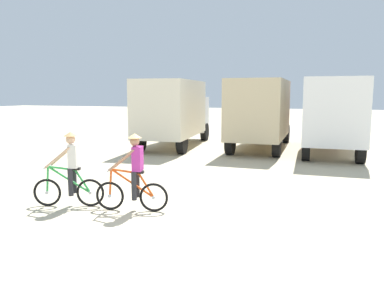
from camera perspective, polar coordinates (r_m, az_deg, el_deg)
The scene contains 6 objects.
ground_plane at distance 9.22m, azimuth -3.79°, elevation -9.47°, with size 120.00×120.00×0.00m, color beige.
box_truck_cream_rv at distance 19.21m, azimuth -2.70°, elevation 5.19°, with size 2.93×6.93×3.35m.
box_truck_tan_camper at distance 18.67m, azimuth 10.51°, elevation 5.00°, with size 2.42×6.76×3.35m.
box_truck_avon_van at distance 18.03m, azimuth 20.50°, elevation 4.55°, with size 2.52×6.80×3.35m.
cyclist_orange_shirt at distance 9.47m, azimuth -18.06°, elevation -4.10°, with size 1.67×0.69×1.82m.
cyclist_cowboy_hat at distance 8.75m, azimuth -8.88°, elevation -4.76°, with size 1.71×0.56×1.82m.
Camera 1 is at (3.39, -8.13, 2.73)m, focal length 34.99 mm.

